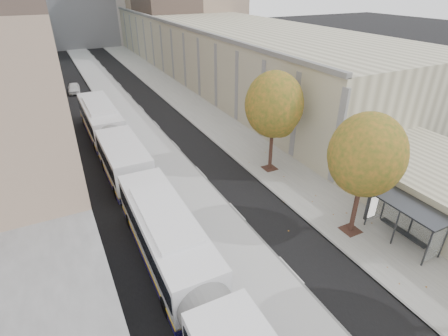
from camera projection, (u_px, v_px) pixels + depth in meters
bus_platform at (138, 130)px, 35.83m from camera, size 4.25×150.00×0.15m
sidewalk at (209, 118)px, 39.04m from camera, size 4.75×150.00×0.08m
building_tan at (198, 39)px, 64.39m from camera, size 18.00×92.00×8.00m
bus_shelter at (411, 210)px, 19.81m from camera, size 1.90×4.40×2.53m
tree_c at (367, 155)px, 19.11m from camera, size 4.20×4.20×7.28m
tree_d at (274, 105)px, 26.06m from camera, size 4.40×4.40×7.60m
bus_near at (195, 289)px, 15.46m from camera, size 2.85×18.33×3.05m
bus_far at (109, 135)px, 30.69m from camera, size 2.81×18.63×3.10m
distant_car at (74, 88)px, 47.58m from camera, size 1.83×3.83×1.26m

